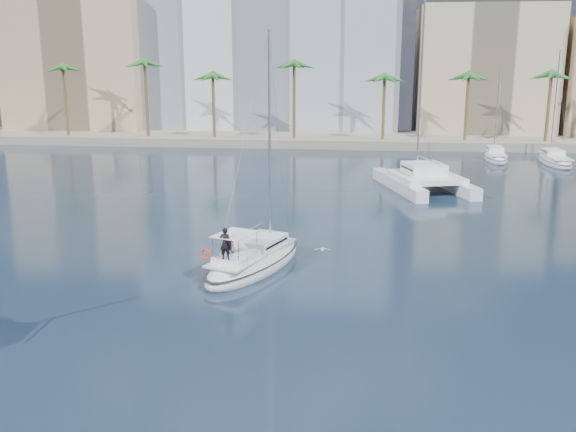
# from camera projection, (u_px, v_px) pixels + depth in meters

# --- Properties ---
(ground) EXTENTS (160.00, 160.00, 0.00)m
(ground) POSITION_uv_depth(u_px,v_px,m) (302.00, 281.00, 36.26)
(ground) COLOR black
(ground) RESTS_ON ground
(quay) EXTENTS (120.00, 14.00, 1.20)m
(quay) POSITION_uv_depth(u_px,v_px,m) (338.00, 139.00, 95.00)
(quay) COLOR gray
(quay) RESTS_ON ground
(building_modern) EXTENTS (42.00, 16.00, 28.00)m
(building_modern) POSITION_uv_depth(u_px,v_px,m) (268.00, 47.00, 104.63)
(building_modern) COLOR silver
(building_modern) RESTS_ON ground
(building_tan_left) EXTENTS (22.00, 14.00, 22.00)m
(building_tan_left) POSITION_uv_depth(u_px,v_px,m) (83.00, 66.00, 104.63)
(building_tan_left) COLOR tan
(building_tan_left) RESTS_ON ground
(building_beige) EXTENTS (20.00, 14.00, 20.00)m
(building_beige) POSITION_uv_depth(u_px,v_px,m) (483.00, 73.00, 99.13)
(building_beige) COLOR tan
(building_beige) RESTS_ON ground
(palm_left) EXTENTS (3.60, 3.60, 12.30)m
(palm_left) POSITION_uv_depth(u_px,v_px,m) (102.00, 73.00, 92.38)
(palm_left) COLOR brown
(palm_left) RESTS_ON ground
(palm_centre) EXTENTS (3.60, 3.60, 12.30)m
(palm_centre) POSITION_uv_depth(u_px,v_px,m) (338.00, 73.00, 88.82)
(palm_centre) COLOR brown
(palm_centre) RESTS_ON ground
(main_sloop) EXTENTS (6.36, 10.31, 14.61)m
(main_sloop) POSITION_uv_depth(u_px,v_px,m) (254.00, 261.00, 38.36)
(main_sloop) COLOR silver
(main_sloop) RESTS_ON ground
(catamaran) EXTENTS (9.42, 13.67, 18.09)m
(catamaran) POSITION_uv_depth(u_px,v_px,m) (424.00, 177.00, 61.54)
(catamaran) COLOR silver
(catamaran) RESTS_ON ground
(seagull) EXTENTS (1.06, 0.45, 0.20)m
(seagull) POSITION_uv_depth(u_px,v_px,m) (323.00, 249.00, 39.85)
(seagull) COLOR silver
(seagull) RESTS_ON ground
(moored_yacht_a) EXTENTS (3.37, 9.52, 11.90)m
(moored_yacht_a) POSITION_uv_depth(u_px,v_px,m) (495.00, 160.00, 79.53)
(moored_yacht_a) COLOR silver
(moored_yacht_a) RESTS_ON ground
(moored_yacht_b) EXTENTS (3.32, 10.83, 13.72)m
(moored_yacht_b) POSITION_uv_depth(u_px,v_px,m) (554.00, 163.00, 76.92)
(moored_yacht_b) COLOR silver
(moored_yacht_b) RESTS_ON ground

